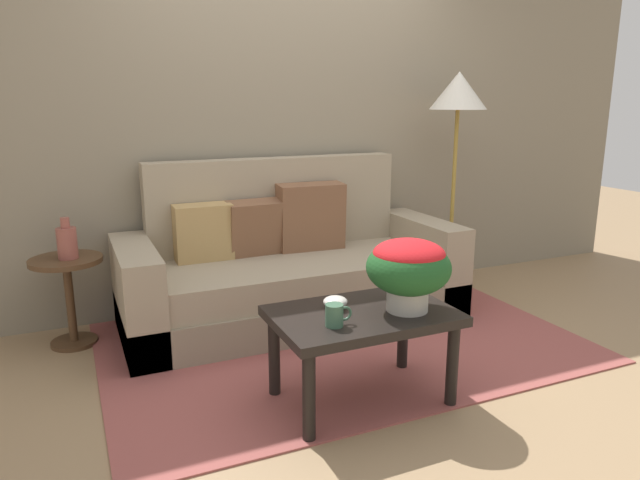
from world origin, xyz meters
name	(u,v)px	position (x,y,z in m)	size (l,w,h in m)	color
ground_plane	(352,352)	(0.00, 0.00, 0.00)	(14.00, 14.00, 0.00)	#997A56
wall_back	(281,107)	(0.00, 1.15, 1.40)	(6.40, 0.12, 2.80)	gray
area_rug	(342,342)	(0.00, 0.14, 0.01)	(2.80, 1.86, 0.01)	#994C47
couch	(290,271)	(-0.13, 0.68, 0.33)	(2.23, 0.89, 1.06)	gray
coffee_table	(362,325)	(-0.21, -0.52, 0.40)	(0.86, 0.56, 0.47)	black
side_table	(68,285)	(-1.49, 0.79, 0.38)	(0.41, 0.41, 0.54)	#4C331E
floor_lamp	(458,107)	(1.20, 0.70, 1.40)	(0.41, 0.41, 1.65)	olive
potted_plant	(409,267)	(-0.01, -0.60, 0.68)	(0.40, 0.40, 0.35)	#B7B2A8
coffee_mug	(335,315)	(-0.41, -0.63, 0.52)	(0.13, 0.08, 0.10)	#3D664C
snack_bowl	(335,302)	(-0.32, -0.44, 0.50)	(0.12, 0.12, 0.06)	silver
table_vase	(67,242)	(-1.48, 0.77, 0.64)	(0.11, 0.11, 0.24)	#934C42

